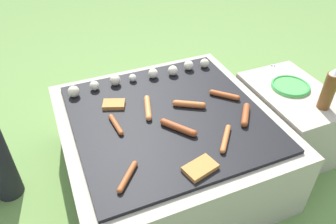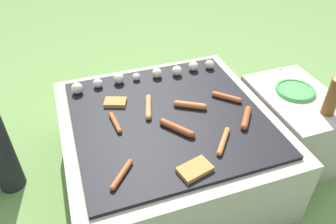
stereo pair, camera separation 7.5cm
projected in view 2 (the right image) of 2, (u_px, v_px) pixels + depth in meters
The scene contains 17 objects.
ground_plane at pixel (168, 170), 1.78m from camera, with size 14.00×14.00×0.00m, color #608442.
grill at pixel (168, 145), 1.67m from camera, with size 0.99×0.99×0.39m.
side_ledge at pixel (291, 124), 1.79m from camera, with size 0.37×0.54×0.39m.
sausage_front_center at pixel (223, 141), 1.39m from camera, with size 0.12×0.14×0.02m.
sausage_back_center at pixel (122, 174), 1.24m from camera, with size 0.11×0.13×0.02m.
sausage_mid_right at pixel (190, 105), 1.58m from camera, with size 0.15×0.10×0.03m.
sausage_mid_left at pixel (227, 97), 1.64m from camera, with size 0.12×0.12×0.03m.
sausage_back_left at pixel (177, 128), 1.45m from camera, with size 0.12×0.16×0.03m.
sausage_back_right at pixel (246, 118), 1.51m from camera, with size 0.11×0.14×0.03m.
sausage_front_right at pixel (115, 122), 1.49m from camera, with size 0.03×0.15×0.02m.
sausage_front_left at pixel (148, 107), 1.57m from camera, with size 0.07×0.18×0.03m.
bread_slice_right at pixel (195, 169), 1.27m from camera, with size 0.15×0.11×0.02m.
bread_slice_center at pixel (115, 102), 1.61m from camera, with size 0.12×0.10×0.02m.
mushroom_row at pixel (146, 75), 1.78m from camera, with size 0.80×0.08×0.06m.
plate_colorful at pixel (295, 90), 1.70m from camera, with size 0.20×0.20×0.02m.
condiment_bottle at pixel (334, 95), 1.50m from camera, with size 0.06×0.06×0.22m.
fork_utensil at pixel (280, 75), 1.83m from camera, with size 0.10×0.15×0.01m.
Camera 2 is at (-0.39, -1.14, 1.35)m, focal length 35.00 mm.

